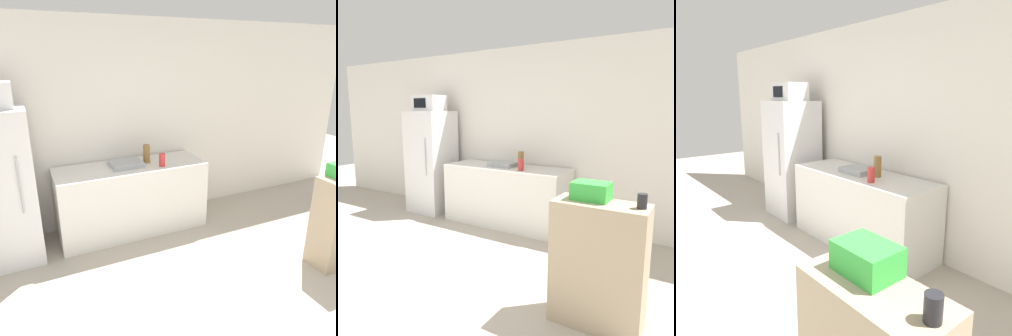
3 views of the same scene
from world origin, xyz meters
TOP-DOWN VIEW (x-y plane):
  - wall_back at (0.00, 3.18)m, footprint 8.00×0.06m
  - refrigerator at (-1.23, 2.74)m, footprint 0.66×0.63m
  - microwave at (-1.23, 2.74)m, footprint 0.47×0.34m
  - counter at (0.21, 2.80)m, footprint 1.84×0.65m
  - sink_basin at (0.15, 2.81)m, footprint 0.38×0.32m
  - bottle_tall at (0.43, 2.83)m, footprint 0.08×0.08m
  - bottle_short at (0.55, 2.61)m, footprint 0.08×0.08m
  - shelf_cabinet at (2.04, 1.18)m, footprint 0.70×0.32m
  - basket at (1.94, 1.22)m, footprint 0.28×0.21m
  - jar at (2.32, 1.18)m, footprint 0.07×0.07m

SIDE VIEW (x-z plane):
  - counter at x=0.21m, z-range 0.00..0.87m
  - shelf_cabinet at x=2.04m, z-range 0.00..0.99m
  - refrigerator at x=-1.23m, z-range 0.00..1.67m
  - sink_basin at x=0.15m, z-range 0.87..0.93m
  - bottle_short at x=0.55m, z-range 0.87..1.03m
  - bottle_tall at x=0.43m, z-range 0.87..1.10m
  - jar at x=2.32m, z-range 0.99..1.10m
  - basket at x=1.94m, z-range 0.99..1.13m
  - wall_back at x=0.00m, z-range 0.00..2.60m
  - microwave at x=-1.23m, z-range 1.67..1.92m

